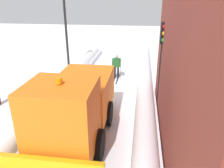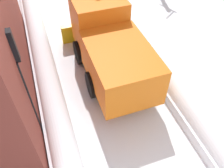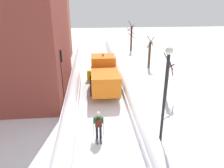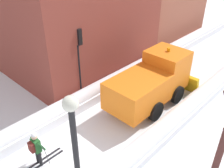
# 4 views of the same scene
# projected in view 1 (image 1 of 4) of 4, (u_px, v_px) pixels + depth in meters

# --- Properties ---
(plow_truck) EXTENTS (3.20, 5.98, 3.12)m
(plow_truck) POSITION_uv_depth(u_px,v_px,m) (75.00, 105.00, 8.54)
(plow_truck) COLOR orange
(plow_truck) RESTS_ON ground
(skier) EXTENTS (0.62, 1.80, 1.81)m
(skier) POSITION_uv_depth(u_px,v_px,m) (117.00, 64.00, 15.19)
(skier) COLOR black
(skier) RESTS_ON ground
(traffic_light_pole) EXTENTS (0.28, 0.42, 4.39)m
(traffic_light_pole) POSITION_uv_depth(u_px,v_px,m) (162.00, 52.00, 9.75)
(traffic_light_pole) COLOR black
(traffic_light_pole) RESTS_ON ground
(street_lamp) EXTENTS (0.40, 0.40, 5.63)m
(street_lamp) POSITION_uv_depth(u_px,v_px,m) (66.00, 25.00, 15.22)
(street_lamp) COLOR black
(street_lamp) RESTS_ON ground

